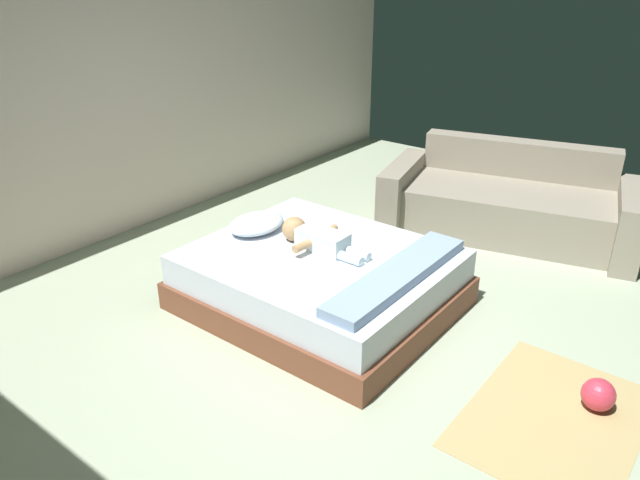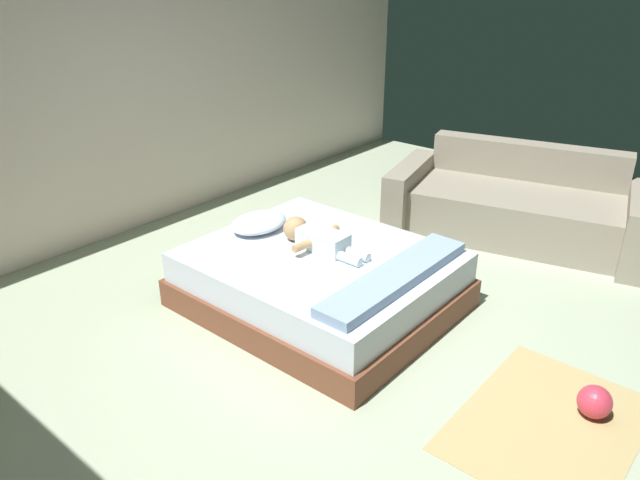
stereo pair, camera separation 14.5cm
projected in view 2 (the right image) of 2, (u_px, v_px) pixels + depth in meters
ground_plane at (402, 358)px, 3.72m from camera, size 8.00×8.00×0.00m
wall_behind_bed at (100, 86)px, 4.93m from camera, size 8.00×0.12×2.55m
bed at (320, 280)px, 4.20m from camera, size 1.45×1.71×0.41m
pillow at (259, 222)px, 4.45m from camera, size 0.46×0.34×0.11m
baby at (316, 238)px, 4.17m from camera, size 0.46×0.69×0.17m
toothbrush at (329, 234)px, 4.37m from camera, size 0.06×0.14×0.02m
couch at (517, 206)px, 5.28m from camera, size 1.48×2.26×0.73m
rug at (548, 424)px, 3.19m from camera, size 1.16×0.83×0.01m
toy_ball at (595, 402)px, 3.21m from camera, size 0.18×0.18×0.18m
blanket at (395, 277)px, 3.74m from camera, size 1.30×0.26×0.07m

